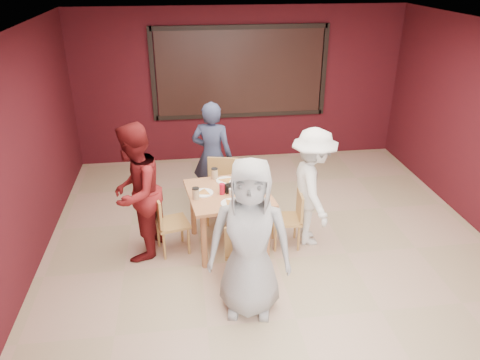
{
  "coord_description": "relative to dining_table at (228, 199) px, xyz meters",
  "views": [
    {
      "loc": [
        -1.12,
        -4.92,
        3.53
      ],
      "look_at": [
        -0.41,
        0.41,
        0.96
      ],
      "focal_mm": 35.0,
      "sensor_mm": 36.0,
      "label": 1
    }
  ],
  "objects": [
    {
      "name": "floor",
      "position": [
        0.56,
        -0.41,
        -0.7
      ],
      "size": [
        7.0,
        7.0,
        0.0
      ],
      "primitive_type": "plane",
      "color": "tan",
      "rests_on": "ground"
    },
    {
      "name": "window_blinds",
      "position": [
        0.56,
        3.04,
        0.95
      ],
      "size": [
        3.0,
        0.02,
        1.5
      ],
      "primitive_type": "cube",
      "color": "black"
    },
    {
      "name": "dining_table",
      "position": [
        0.0,
        0.0,
        0.0
      ],
      "size": [
        1.14,
        1.14,
        0.96
      ],
      "color": "#B9794B",
      "rests_on": "floor"
    },
    {
      "name": "chair_front",
      "position": [
        0.08,
        -0.83,
        -0.24
      ],
      "size": [
        0.48,
        0.48,
        0.82
      ],
      "color": "#AC7843",
      "rests_on": "floor"
    },
    {
      "name": "chair_back",
      "position": [
        -0.01,
        0.75,
        -0.18
      ],
      "size": [
        0.54,
        0.54,
        0.92
      ],
      "color": "#AC7843",
      "rests_on": "floor"
    },
    {
      "name": "chair_left",
      "position": [
        -0.81,
        -0.05,
        -0.23
      ],
      "size": [
        0.49,
        0.49,
        0.83
      ],
      "color": "#AC7843",
      "rests_on": "floor"
    },
    {
      "name": "chair_right",
      "position": [
        0.82,
        -0.09,
        -0.26
      ],
      "size": [
        0.41,
        0.41,
        0.79
      ],
      "color": "#AC7843",
      "rests_on": "floor"
    },
    {
      "name": "diner_front",
      "position": [
        0.08,
        -1.28,
        0.19
      ],
      "size": [
        0.97,
        0.73,
        1.79
      ],
      "primitive_type": "imported",
      "rotation": [
        0.0,
        0.0,
        -0.2
      ],
      "color": "#A0A0A0",
      "rests_on": "floor"
    },
    {
      "name": "diner_back",
      "position": [
        -0.12,
        1.14,
        0.13
      ],
      "size": [
        0.7,
        0.56,
        1.68
      ],
      "primitive_type": "imported",
      "rotation": [
        0.0,
        0.0,
        2.84
      ],
      "color": "#303856",
      "rests_on": "floor"
    },
    {
      "name": "diner_left",
      "position": [
        -1.16,
        -0.04,
        0.19
      ],
      "size": [
        0.91,
        1.03,
        1.78
      ],
      "primitive_type": "imported",
      "rotation": [
        0.0,
        0.0,
        -1.88
      ],
      "color": "maroon",
      "rests_on": "floor"
    },
    {
      "name": "diner_right",
      "position": [
        1.1,
        -0.02,
        0.1
      ],
      "size": [
        0.6,
        1.04,
        1.61
      ],
      "primitive_type": "imported",
      "rotation": [
        0.0,
        0.0,
        1.57
      ],
      "color": "white",
      "rests_on": "floor"
    }
  ]
}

